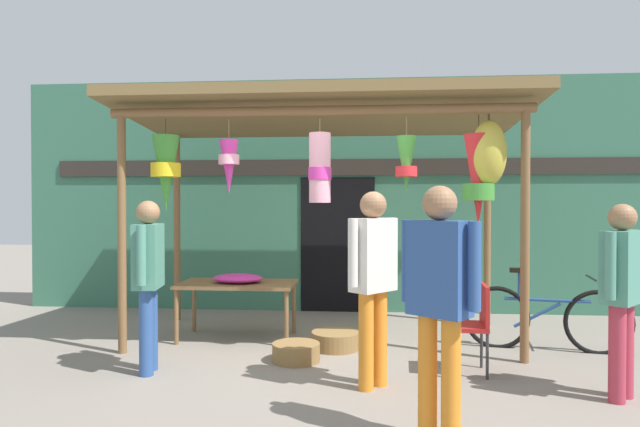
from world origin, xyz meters
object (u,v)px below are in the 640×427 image
Objects in this scene: wicker_basket_spare at (296,352)px; passerby_at_right at (439,290)px; shopper_by_bananas at (148,271)px; display_table at (238,288)px; flower_heap_on_table at (239,278)px; wicker_basket_by_table at (336,340)px; vendor_in_orange at (373,272)px; folding_chair at (473,320)px; customer_foreground at (622,285)px; parked_bicycle at (546,319)px.

passerby_at_right is (1.20, -1.78, 0.93)m from wicker_basket_spare.
passerby_at_right reaches higher than shopper_by_bananas.
display_table is 0.13m from flower_heap_on_table.
shopper_by_bananas reaches higher than wicker_basket_spare.
flower_heap_on_table is 1.31m from wicker_basket_spare.
vendor_in_orange is (0.40, -1.25, 0.92)m from wicker_basket_by_table.
folding_chair is 1.71m from passerby_at_right.
customer_foreground reaches higher than folding_chair.
folding_chair is 1.31m from parked_bicycle.
passerby_at_right is at bearing -52.75° from flower_heap_on_table.
passerby_at_right reaches higher than vendor_in_orange.
passerby_at_right is (-1.59, -0.92, 0.08)m from customer_foreground.
passerby_at_right is at bearing -149.97° from customer_foreground.
shopper_by_bananas is at bearing -164.23° from parked_bicycle.
parked_bicycle is (2.30, 0.14, 0.25)m from wicker_basket_by_table.
wicker_basket_by_table is 1.09× the size of wicker_basket_spare.
folding_chair is at bearing 71.30° from passerby_at_right.
folding_chair is 1.31m from customer_foreground.
folding_chair is 0.48× the size of parked_bicycle.
wicker_basket_by_table is 2.32m from parked_bicycle.
passerby_at_right is at bearing -121.33° from parked_bicycle.
parked_bicycle is at bearing -3.01° from flower_heap_on_table.
customer_foreground is at bearing -25.37° from flower_heap_on_table.
flower_heap_on_table is (0.02, -0.04, 0.12)m from display_table.
customer_foreground is 0.98× the size of shopper_by_bananas.
wicker_basket_spare is 1.41m from vendor_in_orange.
display_table is 1.63× the size of folding_chair.
parked_bicycle is 1.63m from customer_foreground.
parked_bicycle is (3.49, -0.22, -0.26)m from display_table.
parked_bicycle is 2.45m from vendor_in_orange.
passerby_at_right reaches higher than folding_chair.
wicker_basket_by_table is (-1.35, 0.75, -0.41)m from folding_chair.
display_table is 0.79× the size of passerby_at_right.
parked_bicycle is at bearing 35.99° from vendor_in_orange.
display_table is at bearing 68.54° from shopper_by_bananas.
wicker_basket_spare is at bearing -46.54° from flower_heap_on_table.
vendor_in_orange is at bearing -6.70° from shopper_by_bananas.
parked_bicycle is (2.68, 0.65, 0.25)m from wicker_basket_spare.
wicker_basket_spare is at bearing 136.32° from vendor_in_orange.
flower_heap_on_table is 3.30m from passerby_at_right.
customer_foreground is 4.15m from shopper_by_bananas.
shopper_by_bananas is at bearing -112.94° from flower_heap_on_table.
passerby_at_right is at bearing -70.21° from wicker_basket_by_table.
customer_foreground reaches higher than display_table.
wicker_basket_spare is 0.28× the size of vendor_in_orange.
customer_foreground is (0.11, -1.51, 0.59)m from parked_bicycle.
shopper_by_bananas reaches higher than customer_foreground.
wicker_basket_spare is 2.34m from passerby_at_right.
folding_chair is 0.52× the size of customer_foreground.
wicker_basket_spare is at bearing 172.19° from folding_chair.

